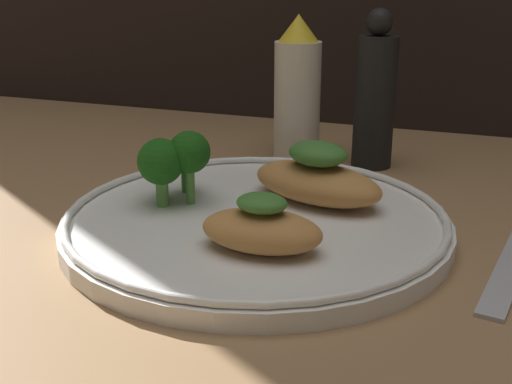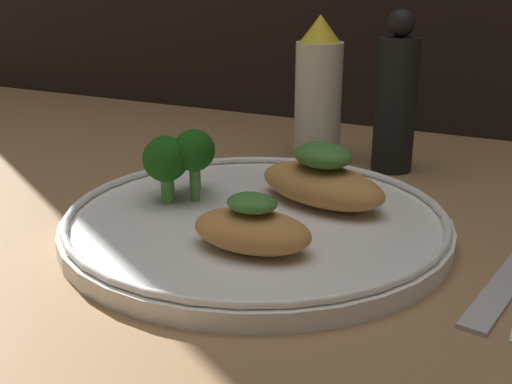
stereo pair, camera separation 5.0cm
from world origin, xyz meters
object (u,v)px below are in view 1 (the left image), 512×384
plate (256,221)px  broccoli_bunch (173,160)px  sauce_bottle (297,92)px  pepper_grinder (375,97)px

plate → broccoli_bunch: broccoli_bunch is taller
plate → sauce_bottle: sauce_bottle is taller
plate → sauce_bottle: size_ratio=1.98×
broccoli_bunch → pepper_grinder: size_ratio=0.43×
broccoli_bunch → pepper_grinder: bearing=58.5°
plate → pepper_grinder: pepper_grinder is taller
broccoli_bunch → sauce_bottle: sauce_bottle is taller
sauce_bottle → pepper_grinder: size_ratio=0.95×
plate → pepper_grinder: bearing=76.3°
sauce_bottle → pepper_grinder: bearing=0.0°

